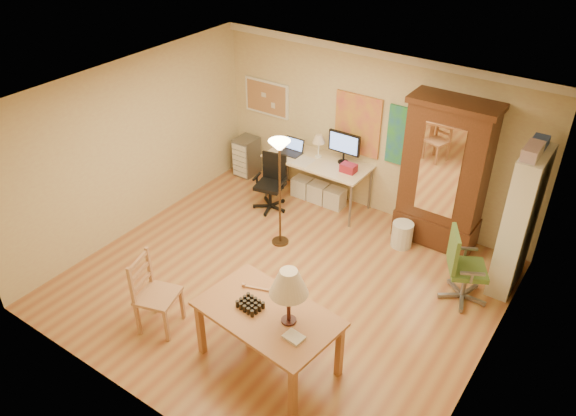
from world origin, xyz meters
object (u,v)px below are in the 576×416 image
Objects in this scene: computer_desk at (320,177)px; dining_table at (275,305)px; office_chair_black at (271,194)px; armoire at (443,183)px; office_chair_green at (462,281)px; bookshelf at (519,223)px.

dining_table is at bearing -65.89° from computer_desk.
office_chair_black is at bearing 127.02° from dining_table.
computer_desk is at bearing 114.11° from dining_table.
office_chair_black is at bearing -133.13° from computer_desk.
armoire is at bearing 81.20° from dining_table.
bookshelf is (0.41, 0.66, 0.73)m from office_chair_green.
office_chair_green is (3.45, -0.41, 0.03)m from office_chair_black.
computer_desk is 0.88m from office_chair_black.
office_chair_black is 0.41× the size of armoire.
computer_desk reaches higher than office_chair_black.
bookshelf is at bearing -6.30° from computer_desk.
office_chair_green is at bearing -19.63° from computer_desk.
armoire is (2.06, 0.08, 0.51)m from computer_desk.
dining_table is at bearing -119.97° from bookshelf.
bookshelf is at bearing 60.03° from dining_table.
bookshelf reaches higher than office_chair_black.
office_chair_black is 2.83m from armoire.
computer_desk is 2.13m from armoire.
computer_desk is at bearing 173.70° from bookshelf.
armoire reaches higher than computer_desk.
computer_desk is at bearing 46.87° from office_chair_black.
office_chair_black is 0.89× the size of office_chair_green.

